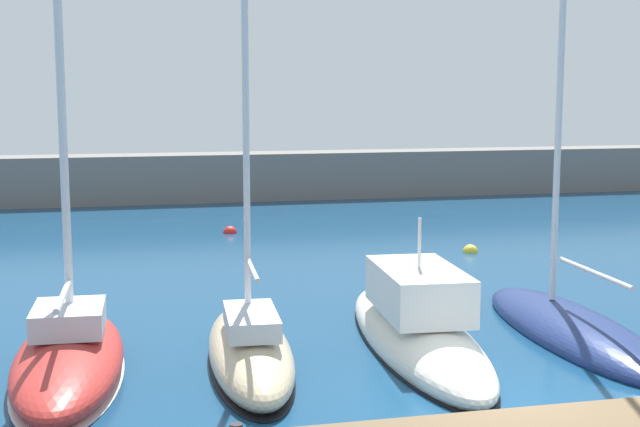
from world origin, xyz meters
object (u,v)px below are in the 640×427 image
sailboat_sand_second (250,348)px  mooring_buoy_red (230,233)px  motorboat_ivory_third (416,329)px  sailboat_navy_fourth (571,327)px  sailboat_red_nearest (69,350)px  mooring_buoy_yellow (470,252)px

sailboat_sand_second → mooring_buoy_red: 17.54m
sailboat_sand_second → motorboat_ivory_third: bearing=-77.6°
sailboat_navy_fourth → mooring_buoy_red: (-5.89, 16.79, -0.20)m
sailboat_navy_fourth → sailboat_red_nearest: bearing=93.6°
sailboat_red_nearest → mooring_buoy_red: sailboat_red_nearest is taller
sailboat_sand_second → motorboat_ivory_third: 3.93m
sailboat_sand_second → sailboat_navy_fourth: size_ratio=0.88×
sailboat_sand_second → mooring_buoy_red: (1.86, 17.44, -0.40)m
sailboat_sand_second → motorboat_ivory_third: sailboat_sand_second is taller
sailboat_sand_second → mooring_buoy_yellow: sailboat_sand_second is taller
sailboat_red_nearest → mooring_buoy_red: (5.53, 17.06, -0.49)m
mooring_buoy_yellow → mooring_buoy_red: bearing=141.8°
sailboat_navy_fourth → mooring_buoy_yellow: 10.82m
sailboat_sand_second → mooring_buoy_yellow: (9.65, 11.29, -0.40)m
sailboat_navy_fourth → mooring_buoy_yellow: (1.91, 10.65, -0.20)m
mooring_buoy_yellow → mooring_buoy_red: size_ratio=0.96×
sailboat_navy_fourth → mooring_buoy_yellow: bearing=-7.9°
motorboat_ivory_third → sailboat_red_nearest: bearing=95.3°
motorboat_ivory_third → mooring_buoy_red: bearing=10.6°
motorboat_ivory_third → sailboat_navy_fourth: sailboat_navy_fourth is taller
sailboat_sand_second → mooring_buoy_red: size_ratio=19.82×
mooring_buoy_red → sailboat_navy_fourth: bearing=-70.7°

